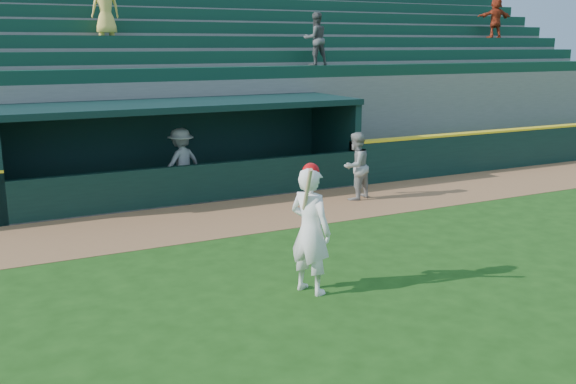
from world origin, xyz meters
name	(u,v)px	position (x,y,z in m)	size (l,w,h in m)	color
ground	(331,288)	(0.00, 0.00, 0.00)	(120.00, 120.00, 0.00)	#194110
warning_track	(224,218)	(0.00, 4.90, 0.01)	(40.00, 3.00, 0.01)	brown
field_wall_right	(548,146)	(12.25, 6.55, 0.60)	(15.50, 0.30, 1.20)	black
wall_stripe_right	(549,127)	(12.25, 6.55, 1.23)	(15.50, 0.32, 0.06)	yellow
dugout_player_front	(356,166)	(3.70, 5.09, 0.87)	(0.85, 0.66, 1.75)	gray
dugout_player_inside	(181,163)	(-0.19, 7.45, 0.90)	(1.17, 0.67, 1.80)	#A3A39E
dugout	(181,142)	(0.00, 8.00, 1.36)	(9.40, 2.80, 2.46)	slate
stands	(138,92)	(0.01, 12.57, 2.39)	(34.50, 6.25, 7.60)	slate
batter_at_plate	(310,229)	(-0.39, 0.03, 1.06)	(0.75, 0.92, 2.15)	white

